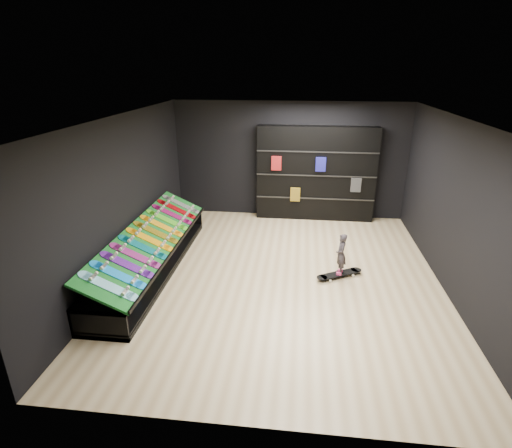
# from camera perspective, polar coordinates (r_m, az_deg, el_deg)

# --- Properties ---
(floor) EXTENTS (6.00, 7.00, 0.01)m
(floor) POSITION_cam_1_polar(r_m,az_deg,el_deg) (7.82, 3.50, -7.52)
(floor) COLOR #CAB588
(floor) RESTS_ON ground
(ceiling) EXTENTS (6.00, 7.00, 0.01)m
(ceiling) POSITION_cam_1_polar(r_m,az_deg,el_deg) (6.88, 4.09, 14.85)
(ceiling) COLOR white
(ceiling) RESTS_ON ground
(wall_back) EXTENTS (6.00, 0.02, 3.00)m
(wall_back) POSITION_cam_1_polar(r_m,az_deg,el_deg) (10.58, 4.80, 9.02)
(wall_back) COLOR black
(wall_back) RESTS_ON ground
(wall_front) EXTENTS (6.00, 0.02, 3.00)m
(wall_front) POSITION_cam_1_polar(r_m,az_deg,el_deg) (4.06, 1.06, -13.09)
(wall_front) COLOR black
(wall_front) RESTS_ON ground
(wall_left) EXTENTS (0.02, 7.00, 3.00)m
(wall_left) POSITION_cam_1_polar(r_m,az_deg,el_deg) (7.93, -18.47, 3.59)
(wall_left) COLOR black
(wall_left) RESTS_ON ground
(wall_right) EXTENTS (0.02, 7.00, 3.00)m
(wall_right) POSITION_cam_1_polar(r_m,az_deg,el_deg) (7.69, 26.71, 1.80)
(wall_right) COLOR black
(wall_right) RESTS_ON ground
(display_rack) EXTENTS (0.90, 4.50, 0.50)m
(display_rack) POSITION_cam_1_polar(r_m,az_deg,el_deg) (8.21, -14.58, -4.77)
(display_rack) COLOR black
(display_rack) RESTS_ON ground
(turf_ramp) EXTENTS (0.92, 4.50, 0.46)m
(turf_ramp) POSITION_cam_1_polar(r_m,az_deg,el_deg) (8.00, -14.55, -1.84)
(turf_ramp) COLOR #0D5318
(turf_ramp) RESTS_ON display_rack
(back_shelving) EXTENTS (3.03, 0.35, 2.42)m
(back_shelving) POSITION_cam_1_polar(r_m,az_deg,el_deg) (10.48, 8.53, 7.09)
(back_shelving) COLOR black
(back_shelving) RESTS_ON ground
(floor_skateboard) EXTENTS (0.96, 0.67, 0.09)m
(floor_skateboard) POSITION_cam_1_polar(r_m,az_deg,el_deg) (7.93, 11.80, -7.19)
(floor_skateboard) COLOR black
(floor_skateboard) RESTS_ON ground
(child) EXTENTS (0.14, 0.19, 0.49)m
(child) POSITION_cam_1_polar(r_m,az_deg,el_deg) (7.80, 11.96, -5.31)
(child) COLOR black
(child) RESTS_ON floor_skateboard
(display_board_0) EXTENTS (0.93, 0.22, 0.50)m
(display_board_0) POSITION_cam_1_polar(r_m,az_deg,el_deg) (6.44, -20.33, -8.32)
(display_board_0) COLOR #0CB2E5
(display_board_0) RESTS_ON turf_ramp
(display_board_1) EXTENTS (0.93, 0.22, 0.50)m
(display_board_1) POSITION_cam_1_polar(r_m,az_deg,el_deg) (6.71, -19.06, -6.89)
(display_board_1) COLOR blue
(display_board_1) RESTS_ON turf_ramp
(display_board_2) EXTENTS (0.93, 0.22, 0.50)m
(display_board_2) POSITION_cam_1_polar(r_m,az_deg,el_deg) (6.99, -17.89, -5.57)
(display_board_2) COLOR purple
(display_board_2) RESTS_ON turf_ramp
(display_board_3) EXTENTS (0.93, 0.22, 0.50)m
(display_board_3) POSITION_cam_1_polar(r_m,az_deg,el_deg) (7.27, -16.82, -4.34)
(display_board_3) COLOR #2626BF
(display_board_3) RESTS_ON turf_ramp
(display_board_4) EXTENTS (0.93, 0.22, 0.50)m
(display_board_4) POSITION_cam_1_polar(r_m,az_deg,el_deg) (7.55, -15.83, -3.21)
(display_board_4) COLOR #0C8C99
(display_board_4) RESTS_ON turf_ramp
(display_board_5) EXTENTS (0.93, 0.22, 0.50)m
(display_board_5) POSITION_cam_1_polar(r_m,az_deg,el_deg) (7.84, -14.91, -2.16)
(display_board_5) COLOR yellow
(display_board_5) RESTS_ON turf_ramp
(display_board_6) EXTENTS (0.93, 0.22, 0.50)m
(display_board_6) POSITION_cam_1_polar(r_m,az_deg,el_deg) (8.14, -14.07, -1.19)
(display_board_6) COLOR yellow
(display_board_6) RESTS_ON turf_ramp
(display_board_7) EXTENTS (0.93, 0.22, 0.50)m
(display_board_7) POSITION_cam_1_polar(r_m,az_deg,el_deg) (8.44, -13.28, -0.28)
(display_board_7) COLOR orange
(display_board_7) RESTS_ON turf_ramp
(display_board_8) EXTENTS (0.93, 0.22, 0.50)m
(display_board_8) POSITION_cam_1_polar(r_m,az_deg,el_deg) (8.74, -12.55, 0.56)
(display_board_8) COLOR green
(display_board_8) RESTS_ON turf_ramp
(display_board_9) EXTENTS (0.93, 0.22, 0.50)m
(display_board_9) POSITION_cam_1_polar(r_m,az_deg,el_deg) (9.04, -11.86, 1.35)
(display_board_9) COLOR #E5198C
(display_board_9) RESTS_ON turf_ramp
(display_board_10) EXTENTS (0.93, 0.22, 0.50)m
(display_board_10) POSITION_cam_1_polar(r_m,az_deg,el_deg) (9.35, -11.23, 2.09)
(display_board_10) COLOR red
(display_board_10) RESTS_ON turf_ramp
(display_board_11) EXTENTS (0.93, 0.22, 0.50)m
(display_board_11) POSITION_cam_1_polar(r_m,az_deg,el_deg) (9.66, -10.63, 2.78)
(display_board_11) COLOR black
(display_board_11) RESTS_ON turf_ramp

